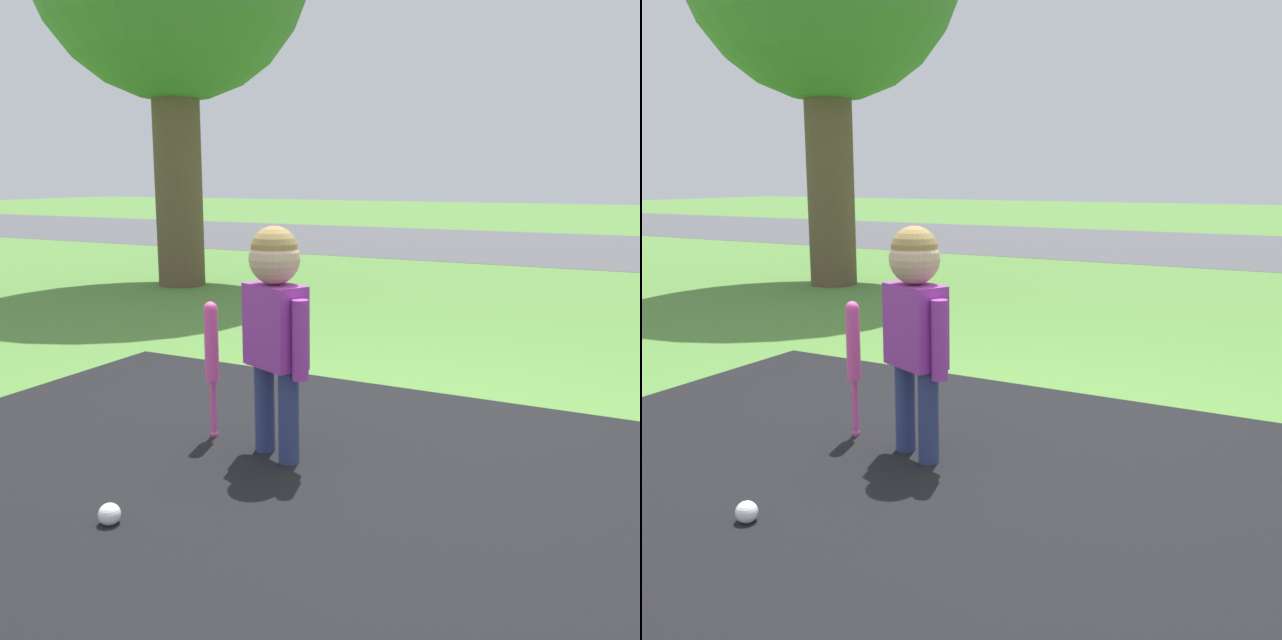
{
  "view_description": "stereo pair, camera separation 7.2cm",
  "coord_description": "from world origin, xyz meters",
  "views": [
    {
      "loc": [
        1.05,
        -2.63,
        1.17
      ],
      "look_at": [
        -0.42,
        0.22,
        0.52
      ],
      "focal_mm": 40.0,
      "sensor_mm": 36.0,
      "label": 1
    },
    {
      "loc": [
        1.11,
        -2.6,
        1.17
      ],
      "look_at": [
        -0.42,
        0.22,
        0.52
      ],
      "focal_mm": 40.0,
      "sensor_mm": 36.0,
      "label": 2
    }
  ],
  "objects": [
    {
      "name": "child",
      "position": [
        -0.42,
        -0.18,
        0.63
      ],
      "size": [
        0.37,
        0.24,
        0.98
      ],
      "rotation": [
        0.0,
        0.0,
        -0.41
      ],
      "color": "navy",
      "rests_on": "ground"
    },
    {
      "name": "street_strip",
      "position": [
        0.0,
        9.94,
        0.0
      ],
      "size": [
        40.0,
        6.0,
        0.01
      ],
      "color": "#4C4C51",
      "rests_on": "ground"
    },
    {
      "name": "ground_plane",
      "position": [
        0.0,
        0.0,
        0.0
      ],
      "size": [
        60.0,
        60.0,
        0.0
      ],
      "primitive_type": "plane",
      "color": "#518438"
    },
    {
      "name": "baseball_bat",
      "position": [
        -0.79,
        -0.11,
        0.41
      ],
      "size": [
        0.06,
        0.06,
        0.63
      ],
      "color": "#E54CA5",
      "rests_on": "ground"
    },
    {
      "name": "sports_ball",
      "position": [
        -0.62,
        -0.96,
        0.04
      ],
      "size": [
        0.08,
        0.08,
        0.08
      ],
      "color": "white",
      "rests_on": "ground"
    }
  ]
}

